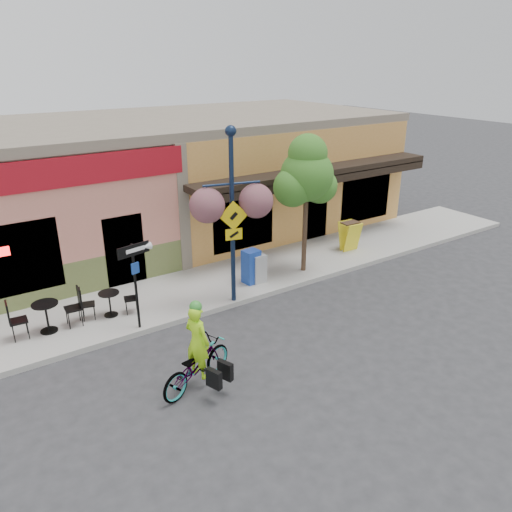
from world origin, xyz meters
The scene contains 14 objects.
ground centered at (0.00, 0.00, 0.00)m, with size 90.00×90.00×0.00m, color #2D2D30.
sidewalk centered at (0.00, 2.00, 0.07)m, with size 24.00×3.00×0.15m, color #9E9B93.
curb centered at (0.00, 0.55, 0.07)m, with size 24.00×0.12×0.15m, color #A8A59E.
building centered at (0.00, 7.50, 2.25)m, with size 18.20×8.20×4.50m, color #CB7764, non-canonical shape.
bicycle centered at (-3.52, -2.13, 0.52)m, with size 0.69×1.97×1.03m, color maroon.
cyclist_rider centered at (-3.47, -2.13, 0.83)m, with size 0.61×0.40×1.66m, color #ACF71A.
lamp_post centered at (-0.90, 0.65, 2.59)m, with size 1.56×0.62×4.88m, color #121F39, non-canonical shape.
one_way_sign centered at (-3.71, 0.68, 1.29)m, with size 0.87×0.19×2.28m, color black, non-canonical shape.
cafe_set_left centered at (-5.68, 1.76, 0.66)m, with size 1.71×0.85×1.03m, color black, non-canonical shape.
cafe_set_right centered at (-4.11, 1.71, 0.59)m, with size 1.46×0.73×0.88m, color black, non-canonical shape.
newspaper_box_blue centered at (0.17, 1.38, 0.67)m, with size 0.47×0.42×1.04m, color #1A3D9C, non-canonical shape.
newspaper_box_grey centered at (0.38, 1.30, 0.59)m, with size 0.41×0.37×0.89m, color #A3A3A3, non-canonical shape.
street_tree centered at (2.09, 1.22, 2.36)m, with size 1.72×1.72×4.41m, color #3D7A26, non-canonical shape.
sandwich_board centered at (4.58, 1.55, 0.67)m, with size 0.63×0.46×1.04m, color yellow, non-canonical shape.
Camera 1 is at (-7.46, -10.26, 6.61)m, focal length 35.00 mm.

